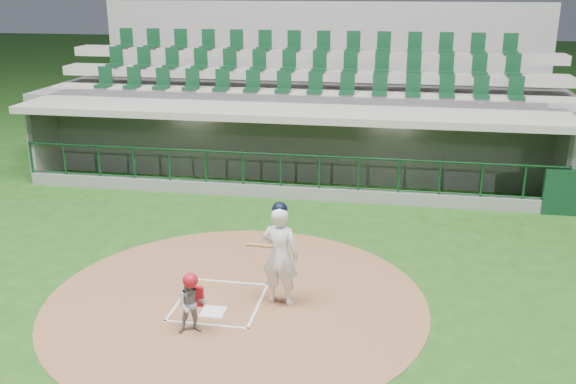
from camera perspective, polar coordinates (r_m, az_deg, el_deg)
name	(u,v)px	position (r m, az deg, el deg)	size (l,w,h in m)	color
ground	(224,295)	(12.55, -5.75, -9.12)	(120.00, 120.00, 0.00)	#1B4614
dirt_circle	(236,301)	(12.31, -4.64, -9.65)	(7.20, 7.20, 0.01)	brown
home_plate	(213,312)	(11.95, -6.66, -10.53)	(0.43, 0.43, 0.02)	white
batter_box_chalk	(219,302)	(12.29, -6.13, -9.68)	(1.55, 1.80, 0.01)	white
dugout_structure	(296,148)	(19.38, 0.68, 3.92)	(16.40, 3.70, 3.00)	slate
seating_deck	(307,113)	(22.27, 1.73, 7.00)	(17.00, 6.72, 5.15)	slate
batter	(280,254)	(11.77, -0.73, -5.54)	(0.92, 0.93, 2.00)	white
catcher	(192,303)	(11.14, -8.56, -9.70)	(0.59, 0.52, 1.10)	gray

